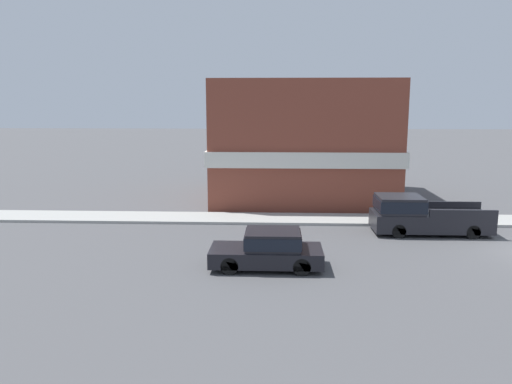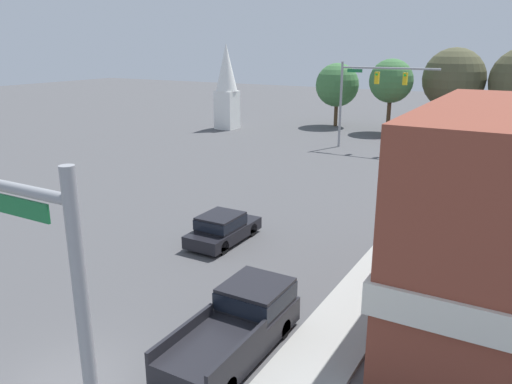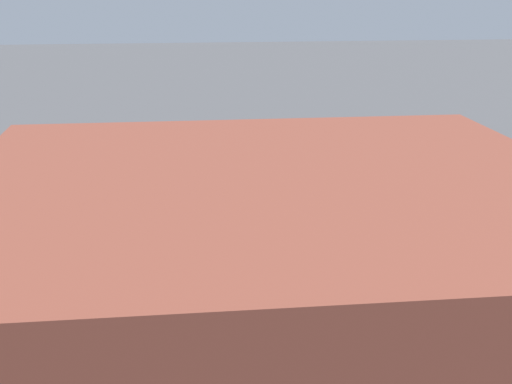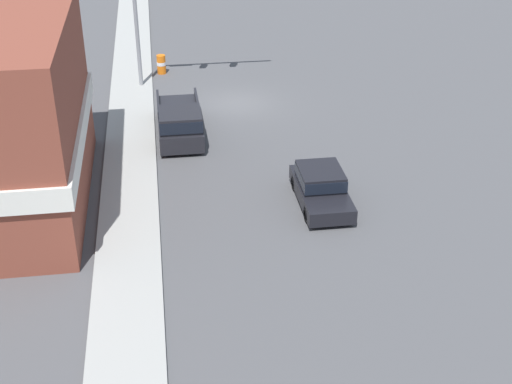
# 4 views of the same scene
# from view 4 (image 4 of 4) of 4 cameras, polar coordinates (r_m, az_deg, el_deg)

# --- Properties ---
(ground_plane) EXTENTS (200.00, 200.00, 0.00)m
(ground_plane) POSITION_cam_4_polar(r_m,az_deg,el_deg) (39.54, -1.61, 7.07)
(ground_plane) COLOR #4C4C4F
(sidewalk_curb) EXTENTS (2.40, 60.00, 0.14)m
(sidewalk_curb) POSITION_cam_4_polar(r_m,az_deg,el_deg) (39.33, -9.94, 6.61)
(sidewalk_curb) COLOR #9E9E99
(sidewalk_curb) RESTS_ON ground
(car_lead) EXTENTS (1.90, 4.28, 1.46)m
(car_lead) POSITION_cam_4_polar(r_m,az_deg,el_deg) (29.49, 5.21, 0.48)
(car_lead) COLOR black
(car_lead) RESTS_ON ground
(pickup_truck_parked) EXTENTS (2.09, 5.51, 1.83)m
(pickup_truck_parked) POSITION_cam_4_polar(r_m,az_deg,el_deg) (35.19, -6.12, 5.62)
(pickup_truck_parked) COLOR black
(pickup_truck_parked) RESTS_ON ground
(construction_barrel) EXTENTS (0.54, 0.54, 1.15)m
(construction_barrel) POSITION_cam_4_polar(r_m,az_deg,el_deg) (44.31, -7.58, 10.10)
(construction_barrel) COLOR orange
(construction_barrel) RESTS_ON ground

